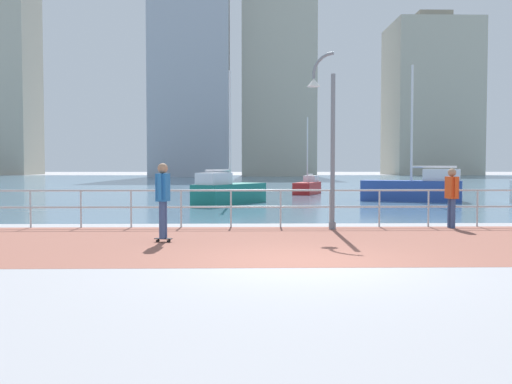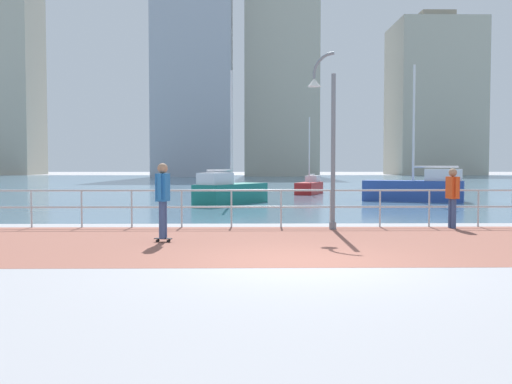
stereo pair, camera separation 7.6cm
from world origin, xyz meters
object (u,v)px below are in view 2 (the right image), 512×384
Objects in this scene: sailboat_gray at (310,187)px; sailboat_yellow at (230,191)px; skateboarder at (163,195)px; bystander at (452,193)px; sailboat_blue at (417,188)px; lamppost at (327,132)px.

sailboat_yellow is at bearing -116.35° from sailboat_gray.
sailboat_yellow is at bearing 85.00° from skateboarder.
bystander is at bearing 20.43° from skateboarder.
sailboat_blue is 1.10× the size of sailboat_yellow.
sailboat_yellow reaches higher than skateboarder.
sailboat_yellow is (1.13, 12.95, -0.51)m from skateboarder.
skateboarder is 13.01m from sailboat_yellow.
sailboat_gray is at bearing 75.51° from skateboarder.
sailboat_gray is (1.69, 19.65, -2.21)m from lamppost.
sailboat_blue reaches higher than bystander.
lamppost is at bearing -177.05° from bystander.
sailboat_blue reaches higher than lamppost.
sailboat_yellow reaches higher than lamppost.
skateboarder reaches higher than bystander.
skateboarder is at bearing -146.99° from lamppost.
skateboarder is 0.27× the size of sailboat_blue.
sailboat_blue is 1.41× the size of sailboat_gray.
sailboat_blue is (10.16, 14.89, -0.45)m from skateboarder.
sailboat_yellow is at bearing 122.58° from bystander.
sailboat_blue is 9.23m from sailboat_yellow.
sailboat_yellow reaches higher than bystander.
bystander is 0.35× the size of sailboat_gray.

